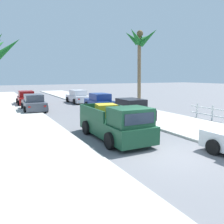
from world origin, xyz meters
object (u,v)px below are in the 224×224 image
palm_tree_left_mid (140,44)px  car_left_far (130,110)px  car_right_mid (100,102)px  car_right_near (78,97)px  car_left_mid (34,103)px  car_right_far (26,98)px  pickup_truck (115,124)px

palm_tree_left_mid → car_left_far: bearing=-130.2°
car_right_mid → car_right_near: bearing=90.9°
car_left_mid → car_right_far: same height
car_right_near → palm_tree_left_mid: bearing=-62.6°
car_left_mid → car_left_far: (5.67, -7.66, 0.00)m
car_right_mid → car_left_far: 5.85m
pickup_truck → car_left_mid: (-2.14, 11.90, -0.09)m
car_right_far → car_left_mid: bearing=-90.0°
car_right_near → car_right_far: 5.82m
car_right_far → palm_tree_left_mid: bearing=-41.1°
car_right_mid → pickup_truck: bearing=-110.1°
car_right_near → car_right_far: (-5.74, 0.97, 0.00)m
car_right_far → palm_tree_left_mid: 13.81m
car_right_far → car_left_far: bearing=-66.3°
car_left_mid → pickup_truck: bearing=-79.8°
car_right_mid → car_right_far: (-5.84, 7.09, 0.00)m
car_left_far → car_left_mid: bearing=126.5°
car_left_mid → car_left_far: bearing=-53.5°
pickup_truck → car_right_far: 17.31m
car_left_mid → car_right_mid: same height
car_right_mid → palm_tree_left_mid: (3.72, -1.25, 5.47)m
pickup_truck → car_right_mid: size_ratio=1.21×
palm_tree_left_mid → car_right_mid: bearing=161.5°
car_right_near → car_left_far: bearing=-90.3°
car_right_mid → car_left_far: bearing=-91.6°
car_right_mid → palm_tree_left_mid: palm_tree_left_mid is taller
car_left_far → palm_tree_left_mid: bearing=49.8°
pickup_truck → car_left_far: bearing=50.2°
car_right_mid → palm_tree_left_mid: bearing=-18.5°
pickup_truck → palm_tree_left_mid: 12.73m
car_left_mid → car_right_mid: size_ratio=1.00×
palm_tree_left_mid → pickup_truck: bearing=-130.0°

